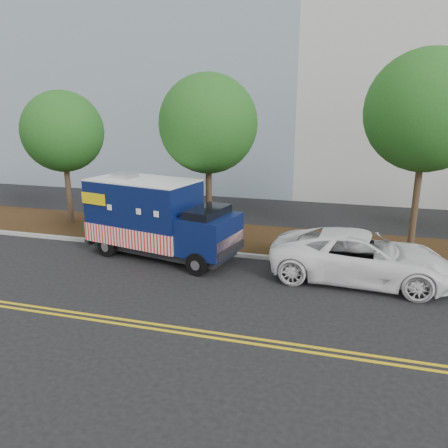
# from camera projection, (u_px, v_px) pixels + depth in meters

# --- Properties ---
(ground) EXTENTS (120.00, 120.00, 0.00)m
(ground) POSITION_uv_depth(u_px,v_px,m) (196.00, 266.00, 16.04)
(ground) COLOR black
(ground) RESTS_ON ground
(curb) EXTENTS (120.00, 0.18, 0.15)m
(curb) POSITION_uv_depth(u_px,v_px,m) (208.00, 252.00, 17.31)
(curb) COLOR #9E9E99
(curb) RESTS_ON ground
(mulch_strip) EXTENTS (120.00, 4.00, 0.15)m
(mulch_strip) POSITION_uv_depth(u_px,v_px,m) (222.00, 237.00, 19.26)
(mulch_strip) COLOR black
(mulch_strip) RESTS_ON ground
(centerline_near) EXTENTS (120.00, 0.10, 0.01)m
(centerline_near) POSITION_uv_depth(u_px,v_px,m) (142.00, 322.00, 11.91)
(centerline_near) COLOR gold
(centerline_near) RESTS_ON ground
(centerline_far) EXTENTS (120.00, 0.10, 0.01)m
(centerline_far) POSITION_uv_depth(u_px,v_px,m) (138.00, 327.00, 11.68)
(centerline_far) COLOR gold
(centerline_far) RESTS_ON ground
(tree_a) EXTENTS (3.72, 3.72, 6.36)m
(tree_a) POSITION_uv_depth(u_px,v_px,m) (63.00, 132.00, 20.12)
(tree_a) COLOR #38281C
(tree_a) RESTS_ON ground
(tree_b) EXTENTS (4.01, 4.01, 6.97)m
(tree_b) POSITION_uv_depth(u_px,v_px,m) (208.00, 124.00, 17.62)
(tree_b) COLOR #38281C
(tree_b) RESTS_ON ground
(tree_c) EXTENTS (4.49, 4.49, 7.74)m
(tree_c) POSITION_uv_depth(u_px,v_px,m) (426.00, 111.00, 16.00)
(tree_c) COLOR #38281C
(tree_c) RESTS_ON ground
(sign_post) EXTENTS (0.06, 0.06, 2.40)m
(sign_post) POSITION_uv_depth(u_px,v_px,m) (104.00, 214.00, 18.68)
(sign_post) COLOR #473828
(sign_post) RESTS_ON ground
(food_truck) EXTENTS (6.34, 3.41, 3.17)m
(food_truck) POSITION_uv_depth(u_px,v_px,m) (155.00, 220.00, 16.76)
(food_truck) COLOR black
(food_truck) RESTS_ON ground
(white_car) EXTENTS (6.09, 3.06, 1.65)m
(white_car) POSITION_uv_depth(u_px,v_px,m) (361.00, 257.00, 14.57)
(white_car) COLOR white
(white_car) RESTS_ON ground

